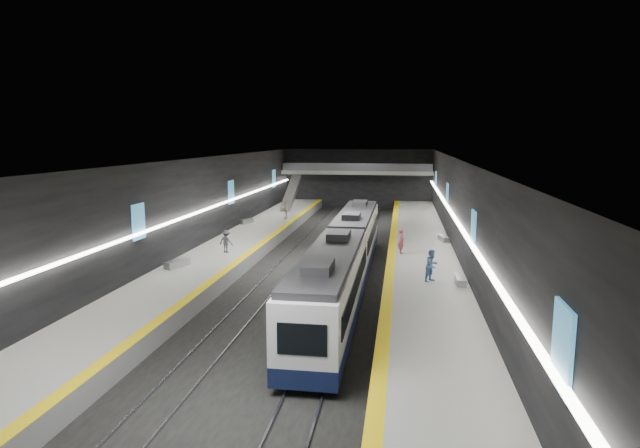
% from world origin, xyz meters
% --- Properties ---
extents(ground, '(70.00, 70.00, 0.00)m').
position_xyz_m(ground, '(0.00, 0.00, 0.00)').
color(ground, black).
rests_on(ground, ground).
extents(ceiling, '(20.00, 70.00, 0.04)m').
position_xyz_m(ceiling, '(0.00, 0.00, 8.00)').
color(ceiling, beige).
rests_on(ceiling, wall_left).
extents(wall_left, '(0.04, 70.00, 8.00)m').
position_xyz_m(wall_left, '(-10.00, 0.00, 4.00)').
color(wall_left, black).
rests_on(wall_left, ground).
extents(wall_right, '(0.04, 70.00, 8.00)m').
position_xyz_m(wall_right, '(10.00, 0.00, 4.00)').
color(wall_right, black).
rests_on(wall_right, ground).
extents(wall_back, '(20.00, 0.04, 8.00)m').
position_xyz_m(wall_back, '(0.00, 35.00, 4.00)').
color(wall_back, black).
rests_on(wall_back, ground).
extents(platform_left, '(5.00, 70.00, 1.00)m').
position_xyz_m(platform_left, '(-7.50, 0.00, 0.50)').
color(platform_left, slate).
rests_on(platform_left, ground).
extents(tile_surface_left, '(5.00, 70.00, 0.02)m').
position_xyz_m(tile_surface_left, '(-7.50, 0.00, 1.01)').
color(tile_surface_left, '#9D9D98').
rests_on(tile_surface_left, platform_left).
extents(tactile_strip_left, '(0.60, 70.00, 0.02)m').
position_xyz_m(tactile_strip_left, '(-5.30, 0.00, 1.02)').
color(tactile_strip_left, yellow).
rests_on(tactile_strip_left, platform_left).
extents(platform_right, '(5.00, 70.00, 1.00)m').
position_xyz_m(platform_right, '(7.50, 0.00, 0.50)').
color(platform_right, slate).
rests_on(platform_right, ground).
extents(tile_surface_right, '(5.00, 70.00, 0.02)m').
position_xyz_m(tile_surface_right, '(7.50, 0.00, 1.01)').
color(tile_surface_right, '#9D9D98').
rests_on(tile_surface_right, platform_right).
extents(tactile_strip_right, '(0.60, 70.00, 0.02)m').
position_xyz_m(tactile_strip_right, '(5.30, 0.00, 1.02)').
color(tactile_strip_right, yellow).
rests_on(tactile_strip_right, platform_right).
extents(rails, '(6.52, 70.00, 0.12)m').
position_xyz_m(rails, '(-0.00, 0.00, 0.06)').
color(rails, gray).
rests_on(rails, ground).
extents(train, '(2.69, 30.04, 3.60)m').
position_xyz_m(train, '(2.50, -5.02, 2.20)').
color(train, '#10183D').
rests_on(train, ground).
extents(ad_posters, '(19.94, 53.50, 2.20)m').
position_xyz_m(ad_posters, '(-0.00, 1.00, 4.50)').
color(ad_posters, '#4294C8').
rests_on(ad_posters, wall_left).
extents(cove_light_left, '(0.25, 68.60, 0.12)m').
position_xyz_m(cove_light_left, '(-9.80, 0.00, 3.80)').
color(cove_light_left, white).
rests_on(cove_light_left, wall_left).
extents(cove_light_right, '(0.25, 68.60, 0.12)m').
position_xyz_m(cove_light_right, '(9.80, 0.00, 3.80)').
color(cove_light_right, white).
rests_on(cove_light_right, wall_right).
extents(mezzanine_bridge, '(20.00, 3.00, 1.50)m').
position_xyz_m(mezzanine_bridge, '(0.00, 32.93, 5.04)').
color(mezzanine_bridge, gray).
rests_on(mezzanine_bridge, wall_left).
extents(escalator, '(1.20, 7.50, 3.92)m').
position_xyz_m(escalator, '(-7.50, 26.00, 2.90)').
color(escalator, '#99999E').
rests_on(escalator, platform_left).
extents(bench_left_near, '(1.19, 2.06, 0.49)m').
position_xyz_m(bench_left_near, '(-8.79, -5.19, 1.24)').
color(bench_left_near, '#99999E').
rests_on(bench_left_near, platform_left).
extents(bench_left_far, '(1.09, 1.82, 0.43)m').
position_xyz_m(bench_left_far, '(-9.50, 13.38, 1.22)').
color(bench_left_far, '#99999E').
rests_on(bench_left_far, platform_left).
extents(bench_right_near, '(0.54, 1.84, 0.45)m').
position_xyz_m(bench_right_near, '(9.50, -6.58, 1.22)').
color(bench_right_near, '#99999E').
rests_on(bench_right_near, platform_right).
extents(bench_right_far, '(0.87, 1.86, 0.44)m').
position_xyz_m(bench_right_far, '(9.50, 6.82, 1.22)').
color(bench_right_far, '#99999E').
rests_on(bench_right_far, platform_right).
extents(passenger_right_a, '(0.60, 0.78, 1.90)m').
position_xyz_m(passenger_right_a, '(5.99, 1.36, 1.95)').
color(passenger_right_a, '#A93F4A').
rests_on(passenger_right_a, platform_right).
extents(passenger_right_b, '(1.18, 1.20, 1.95)m').
position_xyz_m(passenger_right_b, '(7.84, -6.27, 1.97)').
color(passenger_right_b, '#5278B3').
rests_on(passenger_right_b, platform_right).
extents(passenger_left_a, '(0.74, 1.20, 1.92)m').
position_xyz_m(passenger_left_a, '(-6.21, 17.00, 1.96)').
color(passenger_left_a, beige).
rests_on(passenger_left_a, platform_left).
extents(passenger_left_b, '(1.25, 0.91, 1.74)m').
position_xyz_m(passenger_left_b, '(-7.01, -0.34, 1.87)').
color(passenger_left_b, '#45464E').
rests_on(passenger_left_b, platform_left).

